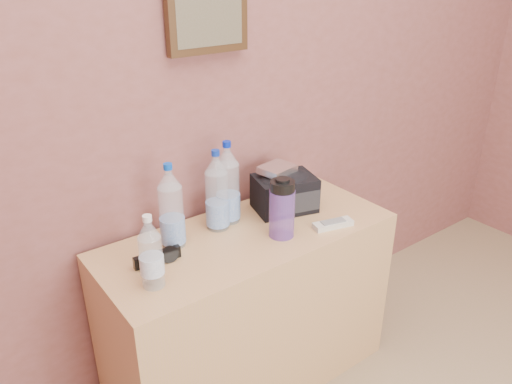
# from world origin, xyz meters

# --- Properties ---
(picture_frame) EXTENTS (0.30, 0.03, 0.25)m
(picture_frame) POSITION_xyz_m (0.02, 1.98, 1.40)
(picture_frame) COLOR #382311
(picture_frame) RESTS_ON room_shell
(dresser) EXTENTS (1.08, 0.45, 0.68)m
(dresser) POSITION_xyz_m (0.02, 1.75, 0.34)
(dresser) COLOR #9C804C
(dresser) RESTS_ON ground
(pet_large_a) EXTENTS (0.08, 0.08, 0.30)m
(pet_large_a) POSITION_xyz_m (-0.23, 1.85, 0.81)
(pet_large_a) COLOR silver
(pet_large_a) RESTS_ON dresser
(pet_large_b) EXTENTS (0.08, 0.08, 0.30)m
(pet_large_b) POSITION_xyz_m (-0.04, 1.86, 0.81)
(pet_large_b) COLOR #CBECFD
(pet_large_b) RESTS_ON dresser
(pet_large_c) EXTENTS (0.08, 0.08, 0.31)m
(pet_large_c) POSITION_xyz_m (0.02, 1.88, 0.81)
(pet_large_c) COLOR silver
(pet_large_c) RESTS_ON dresser
(pet_small) EXTENTS (0.07, 0.07, 0.24)m
(pet_small) POSITION_xyz_m (-0.39, 1.67, 0.78)
(pet_small) COLOR white
(pet_small) RESTS_ON dresser
(nalgene_bottle) EXTENTS (0.09, 0.09, 0.22)m
(nalgene_bottle) POSITION_xyz_m (0.11, 1.67, 0.78)
(nalgene_bottle) COLOR #6E46AB
(nalgene_bottle) RESTS_ON dresser
(sunglasses) EXTENTS (0.16, 0.07, 0.04)m
(sunglasses) POSITION_xyz_m (-0.32, 1.78, 0.70)
(sunglasses) COLOR black
(sunglasses) RESTS_ON dresser
(ac_remote) EXTENTS (0.16, 0.08, 0.02)m
(ac_remote) POSITION_xyz_m (0.30, 1.61, 0.69)
(ac_remote) COLOR silver
(ac_remote) RESTS_ON dresser
(toiletry_bag) EXTENTS (0.26, 0.22, 0.15)m
(toiletry_bag) POSITION_xyz_m (0.24, 1.83, 0.75)
(toiletry_bag) COLOR black
(toiletry_bag) RESTS_ON dresser
(foil_packet) EXTENTS (0.14, 0.12, 0.03)m
(foil_packet) POSITION_xyz_m (0.22, 1.85, 0.84)
(foil_packet) COLOR silver
(foil_packet) RESTS_ON toiletry_bag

